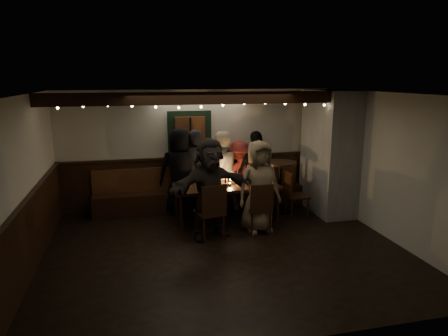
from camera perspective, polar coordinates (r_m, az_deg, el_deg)
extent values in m
cube|color=black|center=(6.89, 0.09, -11.67)|extent=(6.00, 5.00, 0.01)
cube|color=black|center=(6.28, 0.10, 10.57)|extent=(6.00, 5.00, 0.01)
cube|color=beige|center=(8.86, -3.66, 2.72)|extent=(6.00, 0.01, 2.60)
cube|color=beige|center=(6.48, -26.73, -2.43)|extent=(0.01, 5.00, 2.60)
cube|color=beige|center=(7.71, 22.37, 0.24)|extent=(0.01, 5.00, 2.60)
cube|color=black|center=(9.00, -3.56, -2.02)|extent=(6.00, 0.05, 1.10)
cube|color=black|center=(6.70, -25.83, -8.63)|extent=(0.05, 5.00, 1.10)
cube|color=gray|center=(8.78, 14.83, 2.21)|extent=(0.70, 1.40, 2.60)
cube|color=black|center=(8.85, -3.25, -4.46)|extent=(4.60, 0.45, 0.45)
cube|color=#59321A|center=(8.90, -3.50, -1.19)|extent=(4.60, 0.06, 0.50)
cube|color=black|center=(8.72, -4.92, 4.86)|extent=(0.95, 0.04, 1.00)
cube|color=#59321A|center=(8.66, -4.86, 4.80)|extent=(0.64, 0.12, 0.76)
cube|color=black|center=(7.26, -1.76, 9.96)|extent=(6.00, 0.16, 0.22)
sphere|color=#FFE599|center=(7.19, -22.67, 7.92)|extent=(0.04, 0.04, 0.04)
sphere|color=#FFE599|center=(7.14, -19.49, 8.34)|extent=(0.04, 0.04, 0.04)
sphere|color=#FFE599|center=(7.10, -16.26, 8.59)|extent=(0.04, 0.04, 0.04)
sphere|color=#FFE599|center=(7.10, -12.99, 8.63)|extent=(0.04, 0.04, 0.04)
sphere|color=#FFE599|center=(7.11, -9.72, 8.57)|extent=(0.04, 0.04, 0.04)
sphere|color=#FFE599|center=(7.15, -6.48, 8.56)|extent=(0.04, 0.04, 0.04)
sphere|color=#FFE599|center=(7.21, -3.29, 8.71)|extent=(0.04, 0.04, 0.04)
sphere|color=#FFE599|center=(7.29, -0.16, 8.96)|extent=(0.04, 0.04, 0.04)
sphere|color=#FFE599|center=(7.39, 2.90, 9.18)|extent=(0.04, 0.04, 0.04)
sphere|color=#FFE599|center=(7.51, 5.88, 9.23)|extent=(0.04, 0.04, 0.04)
sphere|color=#FFE599|center=(7.65, 8.74, 9.09)|extent=(0.04, 0.04, 0.04)
sphere|color=#FFE599|center=(7.81, 11.49, 8.86)|extent=(0.04, 0.04, 0.04)
sphere|color=#FFE599|center=(7.98, 14.13, 8.70)|extent=(0.04, 0.04, 0.04)
sphere|color=#FFE599|center=(8.17, 16.65, 8.69)|extent=(0.04, 0.04, 0.04)
cube|color=black|center=(8.01, 0.33, -2.63)|extent=(2.09, 0.90, 0.06)
cylinder|color=black|center=(7.61, -6.15, -6.50)|extent=(0.07, 0.07, 0.69)
cylinder|color=black|center=(8.30, -6.79, -4.85)|extent=(0.07, 0.07, 0.69)
cylinder|color=black|center=(8.06, 7.67, -5.43)|extent=(0.07, 0.07, 0.69)
cylinder|color=black|center=(8.72, 5.95, -3.97)|extent=(0.07, 0.07, 0.69)
cylinder|color=#BF7226|center=(7.89, -5.01, -2.17)|extent=(0.07, 0.07, 0.14)
cylinder|color=#BF7226|center=(7.73, -2.34, -2.45)|extent=(0.07, 0.07, 0.14)
cylinder|color=silver|center=(8.12, -0.68, -1.69)|extent=(0.07, 0.07, 0.14)
cylinder|color=#BF7226|center=(7.99, 2.22, -1.94)|extent=(0.07, 0.07, 0.14)
cylinder|color=silver|center=(8.30, 3.21, -1.38)|extent=(0.07, 0.07, 0.14)
cylinder|color=#BF7226|center=(8.08, 6.61, -1.85)|extent=(0.07, 0.07, 0.14)
cylinder|color=white|center=(7.62, -2.78, -3.17)|extent=(0.26, 0.26, 0.01)
cube|color=#B2B2B7|center=(7.95, 0.41, -2.35)|extent=(0.16, 0.10, 0.05)
cylinder|color=#990C0C|center=(7.93, 0.21, -1.98)|extent=(0.04, 0.04, 0.16)
cylinder|color=gold|center=(7.94, 0.62, -1.95)|extent=(0.04, 0.04, 0.16)
cylinder|color=silver|center=(8.06, 0.89, -2.02)|extent=(0.05, 0.05, 0.08)
sphere|color=#FFB24C|center=(8.04, 0.89, -1.61)|extent=(0.03, 0.03, 0.03)
cube|color=black|center=(7.23, -2.06, -6.37)|extent=(0.55, 0.55, 0.04)
cube|color=black|center=(6.96, -1.40, -4.65)|extent=(0.46, 0.14, 0.53)
cylinder|color=black|center=(7.55, -1.28, -7.53)|extent=(0.04, 0.04, 0.45)
cylinder|color=black|center=(7.23, -0.06, -8.47)|extent=(0.04, 0.04, 0.45)
cylinder|color=black|center=(7.41, -3.97, -7.94)|extent=(0.04, 0.04, 0.45)
cylinder|color=black|center=(7.09, -2.86, -8.93)|extent=(0.04, 0.04, 0.45)
cube|color=black|center=(7.55, 4.99, -5.82)|extent=(0.45, 0.45, 0.04)
cube|color=black|center=(7.29, 5.45, -4.31)|extent=(0.43, 0.06, 0.50)
cylinder|color=black|center=(7.83, 5.86, -6.94)|extent=(0.04, 0.04, 0.42)
cylinder|color=black|center=(7.52, 6.62, -7.83)|extent=(0.04, 0.04, 0.42)
cylinder|color=black|center=(7.74, 3.35, -7.13)|extent=(0.04, 0.04, 0.42)
cylinder|color=black|center=(7.43, 4.01, -8.04)|extent=(0.04, 0.04, 0.42)
cube|color=black|center=(8.45, 10.40, -3.95)|extent=(0.46, 0.46, 0.04)
cube|color=black|center=(8.31, 9.21, -2.26)|extent=(0.06, 0.44, 0.50)
cylinder|color=black|center=(8.43, 11.88, -5.72)|extent=(0.04, 0.04, 0.42)
cylinder|color=black|center=(8.30, 9.63, -5.90)|extent=(0.04, 0.04, 0.42)
cylinder|color=black|center=(8.74, 11.02, -5.01)|extent=(0.04, 0.04, 0.42)
cylinder|color=black|center=(8.62, 8.84, -5.17)|extent=(0.04, 0.04, 0.42)
cylinder|color=black|center=(8.86, 7.86, -5.96)|extent=(0.56, 0.56, 0.03)
cylinder|color=black|center=(8.71, 7.97, -2.72)|extent=(0.08, 0.08, 1.07)
cylinder|color=black|center=(8.58, 8.08, 0.74)|extent=(0.69, 0.69, 0.04)
imported|color=black|center=(8.46, -6.26, -0.41)|extent=(0.97, 0.69, 1.85)
imported|color=black|center=(8.54, -4.27, -0.45)|extent=(0.74, 0.58, 1.79)
imported|color=silver|center=(8.59, -0.45, -0.48)|extent=(1.01, 0.89, 1.75)
imported|color=maroon|center=(8.80, 2.18, -0.99)|extent=(1.10, 0.84, 1.50)
imported|color=black|center=(8.84, 4.68, -0.23)|extent=(1.09, 0.74, 1.72)
imported|color=black|center=(7.14, -2.01, -2.93)|extent=(1.78, 0.99, 1.83)
imported|color=#7C694E|center=(7.46, 5.00, -2.65)|extent=(0.91, 0.66, 1.74)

